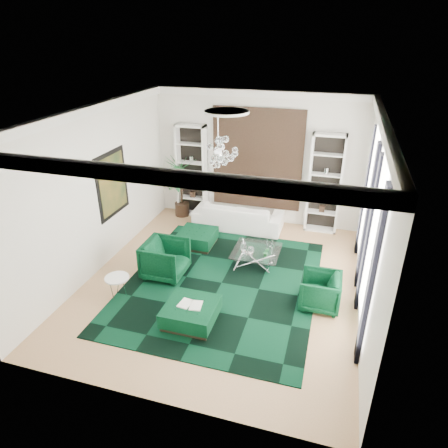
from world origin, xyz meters
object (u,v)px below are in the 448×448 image
(ottoman_front, at_px, (191,313))
(armchair_left, at_px, (165,259))
(palm, at_px, (181,178))
(ottoman_side, at_px, (197,238))
(armchair_right, at_px, (320,291))
(side_table, at_px, (118,288))
(coffee_table, at_px, (256,257))
(sofa, at_px, (238,216))

(ottoman_front, bearing_deg, armchair_left, 129.53)
(palm, bearing_deg, ottoman_side, -56.81)
(armchair_left, xyz_separation_m, ottoman_side, (0.21, 1.58, -0.23))
(ottoman_side, bearing_deg, palm, 123.19)
(armchair_right, distance_m, side_table, 4.26)
(armchair_right, height_order, ottoman_side, armchair_right)
(armchair_left, height_order, ottoman_front, armchair_left)
(coffee_table, bearing_deg, ottoman_front, -107.24)
(armchair_left, xyz_separation_m, armchair_right, (3.54, -0.17, -0.06))
(armchair_left, xyz_separation_m, coffee_table, (1.93, 1.08, -0.25))
(coffee_table, bearing_deg, sofa, 116.99)
(armchair_left, distance_m, ottoman_front, 1.83)
(ottoman_front, relative_size, palm, 0.41)
(armchair_right, distance_m, ottoman_side, 3.77)
(sofa, relative_size, ottoman_front, 2.56)
(armchair_right, xyz_separation_m, coffee_table, (-1.61, 1.25, -0.18))
(coffee_table, xyz_separation_m, palm, (-2.84, 2.22, 1.02))
(armchair_right, bearing_deg, sofa, -140.54)
(coffee_table, height_order, palm, palm)
(armchair_right, bearing_deg, side_table, -77.48)
(sofa, height_order, side_table, sofa)
(ottoman_side, relative_size, palm, 0.38)
(sofa, height_order, armchair_right, armchair_right)
(coffee_table, distance_m, palm, 3.74)
(coffee_table, relative_size, side_table, 2.17)
(sofa, height_order, ottoman_front, sofa)
(ottoman_front, height_order, side_table, side_table)
(armchair_right, bearing_deg, palm, -127.91)
(sofa, relative_size, ottoman_side, 2.75)
(ottoman_front, xyz_separation_m, palm, (-2.07, 4.69, 1.02))
(palm, bearing_deg, sofa, -10.73)
(ottoman_side, distance_m, ottoman_front, 3.13)
(ottoman_front, xyz_separation_m, side_table, (-1.78, 0.31, 0.05))
(sofa, distance_m, armchair_left, 3.09)
(side_table, distance_m, palm, 4.50)
(side_table, height_order, palm, palm)
(ottoman_front, bearing_deg, sofa, 92.32)
(armchair_left, xyz_separation_m, ottoman_front, (1.16, -1.40, -0.24))
(armchair_right, height_order, coffee_table, armchair_right)
(armchair_right, bearing_deg, coffee_table, -127.80)
(armchair_left, relative_size, coffee_table, 0.86)
(armchair_right, xyz_separation_m, side_table, (-4.16, -0.92, -0.13))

